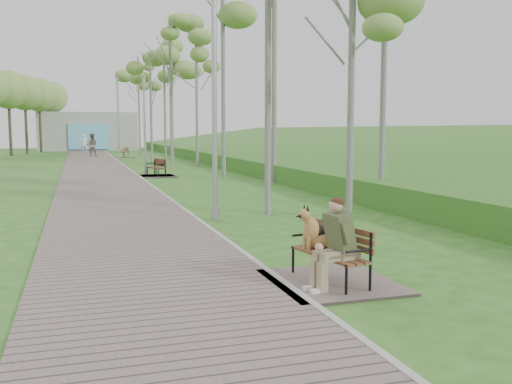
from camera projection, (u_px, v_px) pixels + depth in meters
ground at (206, 226)px, 12.98m from camera, size 120.00×120.00×0.00m
walkway at (95, 168)px, 32.84m from camera, size 3.50×67.00×0.04m
kerb at (126, 167)px, 33.36m from camera, size 0.10×67.00×0.05m
embankment at (325, 165)px, 35.53m from camera, size 14.00×70.00×1.60m
building_north at (88, 131)px, 60.64m from camera, size 10.00×5.20×4.00m
bench_main at (328, 256)px, 8.05m from camera, size 1.70×1.89×1.48m
bench_second at (156, 172)px, 26.76m from camera, size 1.69×1.88×1.04m
bench_third at (157, 173)px, 26.94m from camera, size 1.54×1.71×0.94m
bench_far at (124, 155)px, 45.38m from camera, size 1.63×1.81×1.00m
lamp_post_near at (215, 114)px, 13.55m from camera, size 0.21×0.21×5.47m
lamp_post_second at (145, 130)px, 27.58m from camera, size 0.18×0.18×4.64m
lamp_post_third at (118, 122)px, 40.70m from camera, size 0.23×0.23×5.89m
pedestrian_near at (84, 144)px, 53.40m from camera, size 0.71×0.53×1.78m
pedestrian_far at (92, 145)px, 45.77m from camera, size 1.02×0.85×1.89m
birch_mid_b at (196, 53)px, 33.44m from camera, size 2.30×2.30×8.50m
birch_mid_c at (150, 74)px, 36.84m from camera, size 2.21×2.21×7.34m
birch_far_a at (171, 61)px, 39.48m from camera, size 2.79×2.79×8.83m
birch_far_b at (170, 46)px, 34.53m from camera, size 2.54×2.54×9.23m
birch_far_c at (164, 63)px, 41.77m from camera, size 2.62×2.62×8.98m
birch_distant_a at (138, 75)px, 47.29m from camera, size 2.52×2.52×8.54m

